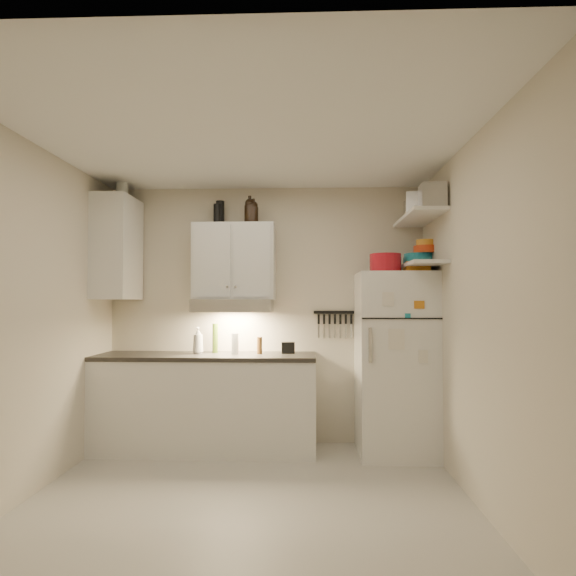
{
  "coord_description": "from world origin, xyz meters",
  "views": [
    {
      "loc": [
        0.41,
        -3.42,
        1.42
      ],
      "look_at": [
        0.25,
        0.9,
        1.55
      ],
      "focal_mm": 30.0,
      "sensor_mm": 36.0,
      "label": 1
    }
  ],
  "objects": [
    {
      "name": "shelf_lo",
      "position": [
        1.45,
        1.02,
        1.76
      ],
      "size": [
        0.3,
        0.95,
        0.03
      ],
      "primitive_type": "cube",
      "color": "white",
      "rests_on": "right_wall"
    },
    {
      "name": "thermos_b",
      "position": [
        -0.48,
        1.37,
        2.31
      ],
      "size": [
        0.09,
        0.09,
        0.21
      ],
      "primitive_type": "cylinder",
      "rotation": [
        0.0,
        0.0,
        -0.23
      ],
      "color": "black",
      "rests_on": "upper_cabinet"
    },
    {
      "name": "upper_cabinet",
      "position": [
        -0.3,
        1.33,
        1.83
      ],
      "size": [
        0.8,
        0.33,
        0.75
      ],
      "primitive_type": "cube",
      "color": "white",
      "rests_on": "back_wall"
    },
    {
      "name": "side_cabinet",
      "position": [
        -1.44,
        1.2,
        1.95
      ],
      "size": [
        0.33,
        0.55,
        1.0
      ],
      "primitive_type": "cube",
      "color": "white",
      "rests_on": "left_wall"
    },
    {
      "name": "tin_a",
      "position": [
        1.45,
        0.99,
        2.32
      ],
      "size": [
        0.26,
        0.24,
        0.21
      ],
      "primitive_type": "cube",
      "rotation": [
        0.0,
        0.0,
        -0.34
      ],
      "color": "#AAAAAD",
      "rests_on": "shelf_hi"
    },
    {
      "name": "thermos_a",
      "position": [
        -0.46,
        1.41,
        2.33
      ],
      "size": [
        0.11,
        0.11,
        0.25
      ],
      "primitive_type": "cylinder",
      "rotation": [
        0.0,
        0.0,
        -0.32
      ],
      "color": "black",
      "rests_on": "upper_cabinet"
    },
    {
      "name": "oil_bottle",
      "position": [
        -0.49,
        1.34,
        1.06
      ],
      "size": [
        0.06,
        0.06,
        0.29
      ],
      "primitive_type": "cylinder",
      "rotation": [
        0.0,
        0.0,
        0.08
      ],
      "color": "#405D17",
      "rests_on": "countertop"
    },
    {
      "name": "clear_bottle",
      "position": [
        -0.28,
        1.22,
        1.02
      ],
      "size": [
        0.07,
        0.07,
        0.2
      ],
      "primitive_type": "cylinder",
      "rotation": [
        0.0,
        0.0,
        0.08
      ],
      "color": "silver",
      "rests_on": "countertop"
    },
    {
      "name": "side_jar",
      "position": [
        -1.4,
        1.21,
        2.53
      ],
      "size": [
        0.11,
        0.11,
        0.15
      ],
      "primitive_type": "cylinder",
      "rotation": [
        0.0,
        0.0,
        -0.01
      ],
      "color": "silver",
      "rests_on": "side_cabinet"
    },
    {
      "name": "dutch_oven",
      "position": [
        1.14,
        1.03,
        1.78
      ],
      "size": [
        0.32,
        0.32,
        0.17
      ],
      "primitive_type": "cylinder",
      "rotation": [
        0.0,
        0.0,
        -0.13
      ],
      "color": "#AE1421",
      "rests_on": "fridge"
    },
    {
      "name": "pepper_mill",
      "position": [
        -0.04,
        1.24,
        1.0
      ],
      "size": [
        0.05,
        0.05,
        0.16
      ],
      "primitive_type": "cylinder",
      "rotation": [
        0.0,
        0.0,
        0.05
      ],
      "color": "brown",
      "rests_on": "countertop"
    },
    {
      "name": "ceiling",
      "position": [
        0.0,
        0.0,
        2.61
      ],
      "size": [
        3.2,
        3.0,
        0.02
      ],
      "primitive_type": "cube",
      "color": "white",
      "rests_on": "ground"
    },
    {
      "name": "red_jar",
      "position": [
        -0.28,
        1.28,
        0.98
      ],
      "size": [
        0.07,
        0.07,
        0.12
      ],
      "primitive_type": "cylinder",
      "rotation": [
        0.0,
        0.0,
        -0.22
      ],
      "color": "#AE1421",
      "rests_on": "countertop"
    },
    {
      "name": "countertop",
      "position": [
        -0.55,
        1.2,
        0.9
      ],
      "size": [
        2.1,
        0.62,
        0.04
      ],
      "primitive_type": "cube",
      "color": "#2D2A26",
      "rests_on": "base_cabinet"
    },
    {
      "name": "tin_b",
      "position": [
        1.48,
        0.66,
        2.32
      ],
      "size": [
        0.21,
        0.21,
        0.2
      ],
      "primitive_type": "cube",
      "rotation": [
        0.0,
        0.0,
        -0.05
      ],
      "color": "#AAAAAD",
      "rests_on": "shelf_hi"
    },
    {
      "name": "knife_strip",
      "position": [
        0.7,
        1.49,
        1.32
      ],
      "size": [
        0.42,
        0.02,
        0.03
      ],
      "primitive_type": "cube",
      "color": "black",
      "rests_on": "back_wall"
    },
    {
      "name": "bowl_teal",
      "position": [
        1.5,
        1.24,
        1.83
      ],
      "size": [
        0.28,
        0.28,
        0.11
      ],
      "primitive_type": "cylinder",
      "color": "teal",
      "rests_on": "shelf_lo"
    },
    {
      "name": "floor",
      "position": [
        0.0,
        0.0,
        -0.01
      ],
      "size": [
        3.2,
        3.0,
        0.02
      ],
      "primitive_type": "cube",
      "color": "#B8B4AA",
      "rests_on": "ground"
    },
    {
      "name": "right_wall",
      "position": [
        1.61,
        0.0,
        1.3
      ],
      "size": [
        0.02,
        3.0,
        2.6
      ],
      "primitive_type": "cube",
      "color": "beige",
      "rests_on": "ground"
    },
    {
      "name": "book_stack",
      "position": [
        1.43,
        1.04,
        1.74
      ],
      "size": [
        0.23,
        0.28,
        0.09
      ],
      "primitive_type": "cube",
      "rotation": [
        0.0,
        0.0,
        -0.08
      ],
      "color": "orange",
      "rests_on": "fridge"
    },
    {
      "name": "left_wall",
      "position": [
        -1.61,
        0.0,
        1.3
      ],
      "size": [
        0.02,
        3.0,
        2.6
      ],
      "primitive_type": "cube",
      "color": "beige",
      "rests_on": "ground"
    },
    {
      "name": "spice_jar",
      "position": [
        1.24,
        1.11,
        1.75
      ],
      "size": [
        0.07,
        0.07,
        0.11
      ],
      "primitive_type": "cylinder",
      "rotation": [
        0.0,
        0.0,
        0.11
      ],
      "color": "silver",
      "rests_on": "fridge"
    },
    {
      "name": "fridge",
      "position": [
        1.25,
        1.16,
        0.85
      ],
      "size": [
        0.7,
        0.68,
        1.7
      ],
      "primitive_type": "cube",
      "color": "white",
      "rests_on": "floor"
    },
    {
      "name": "bowl_orange",
      "position": [
        1.55,
        1.17,
        1.92
      ],
      "size": [
        0.23,
        0.23,
        0.07
      ],
      "primitive_type": "cylinder",
      "color": "red",
      "rests_on": "bowl_teal"
    },
    {
      "name": "vinegar_bottle",
      "position": [
        -0.5,
        1.35,
        1.04
      ],
      "size": [
        0.07,
        0.07,
        0.25
      ],
      "primitive_type": "cylinder",
      "rotation": [
        0.0,
        0.0,
        0.34
      ],
      "color": "black",
      "rests_on": "countertop"
    },
    {
      "name": "shelf_hi",
      "position": [
        1.45,
        1.02,
        2.2
      ],
      "size": [
        0.3,
        0.95,
        0.03
      ],
      "primitive_type": "cube",
      "color": "white",
      "rests_on": "right_wall"
    },
    {
      "name": "growler_a",
      "position": [
        -0.14,
        1.29,
        2.33
      ],
      "size": [
        0.14,
        0.14,
        0.25
      ],
      "primitive_type": null,
      "rotation": [
        0.0,
        0.0,
        -0.32
      ],
      "color": "black",
      "rests_on": "upper_cabinet"
    },
    {
      "name": "caddy",
      "position": [
        0.24,
        1.31,
        0.97
      ],
      "size": [
        0.13,
        0.1,
        0.11
      ],
      "primitive_type": "cube",
      "rotation": [
        0.0,
        0.0,
        0.03
      ],
      "color": "black",
      "rests_on": "countertop"
    },
    {
      "name": "range_hood",
      "position": [
        -0.3,
        1.27,
        1.39
      ],
      "size": [
        0.76,
        0.46,
        0.12
      ],
      "primitive_type": "cube",
      "color": "silver",
      "rests_on": "back_wall"
    },
    {
      "name": "bowl_yellow",
      "position": [
        1.55,
        1.17,
        1.98
      ],
      "size": [
        0.18,
        0.18,
        0.06
      ],
      "primitive_type": "cylinder",
      "color": "orange",
      "rests_on": "bowl_orange"
    },
    {
      "name": "soap_bottle",
      "position": [
        -0.64,
        1.24,
        1.07
      ],
      "size": [
        0.13,
        0.13,
        0.29
      ],
      "primitive_type": "imported",
      "rotation": [
        0.0,
        0.0,
        -0.18
      ],
      "color": "white",
      "rests_on": "countertop"
    },
    {
      "name": "stock_pot",
      "position": [
        1.53,
        1.36,
        2.32
      ],
      "size": [
        0.31,
        0.31,
        0.21
      ],
      "primitive_type": "cylinder",
      "rotation": [
        0.0,
        0.0,
        -0.08
      ],
      "color": "silver",
      "rests_on": "shelf_hi"
    },
    {
      "name": "plates",
      "position": [
        1.44,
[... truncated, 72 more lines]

